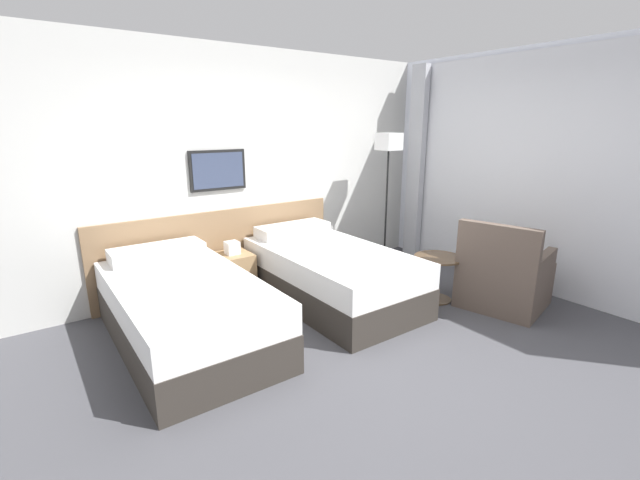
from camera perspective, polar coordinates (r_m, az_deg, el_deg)
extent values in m
plane|color=#47474C|center=(3.72, 7.16, -15.16)|extent=(16.00, 16.00, 0.00)
cube|color=silver|center=(5.08, -9.80, 9.13)|extent=(10.00, 0.06, 2.70)
cube|color=#846647|center=(5.06, -12.81, -1.30)|extent=(2.85, 0.04, 0.93)
cube|color=black|center=(4.89, -13.46, 9.04)|extent=(0.64, 0.03, 0.44)
cube|color=#333D56|center=(4.87, -13.39, 9.02)|extent=(0.58, 0.01, 0.38)
cube|color=white|center=(5.30, 30.09, 7.55)|extent=(0.06, 4.70, 2.70)
cube|color=silver|center=(5.26, 29.84, 7.21)|extent=(0.03, 4.32, 2.64)
cube|color=#B7BAC1|center=(6.28, 12.68, 9.85)|extent=(0.10, 0.24, 2.64)
cube|color=#332D28|center=(4.00, -17.16, -10.79)|extent=(1.10, 2.01, 0.33)
cube|color=white|center=(3.89, -17.49, -6.95)|extent=(1.09, 1.99, 0.25)
cube|color=white|center=(4.53, -20.85, -1.52)|extent=(0.88, 0.34, 0.13)
cube|color=#332D28|center=(4.68, 1.56, -6.19)|extent=(1.10, 2.01, 0.33)
cube|color=white|center=(4.58, 1.59, -2.82)|extent=(1.09, 1.99, 0.25)
cube|color=white|center=(5.14, -3.65, 1.39)|extent=(0.88, 0.34, 0.13)
cube|color=#9E7A51|center=(4.90, -11.44, -4.52)|extent=(0.38, 0.40, 0.48)
cube|color=white|center=(4.80, -11.63, -1.02)|extent=(0.14, 0.14, 0.14)
cylinder|color=black|center=(5.90, 8.50, -3.33)|extent=(0.24, 0.24, 0.02)
cylinder|color=black|center=(5.70, 8.81, 4.06)|extent=(0.02, 0.02, 1.53)
cube|color=white|center=(5.60, 9.18, 12.83)|extent=(0.26, 0.26, 0.21)
cylinder|color=brown|center=(4.92, 15.13, -7.58)|extent=(0.33, 0.33, 0.01)
cylinder|color=brown|center=(4.84, 15.32, -4.98)|extent=(0.05, 0.05, 0.46)
cylinder|color=brown|center=(4.76, 15.52, -2.26)|extent=(0.52, 0.52, 0.02)
cube|color=brown|center=(4.95, 23.30, -5.48)|extent=(0.95, 0.95, 0.45)
cube|color=brown|center=(4.50, 22.57, -1.13)|extent=(0.28, 0.78, 0.49)
cube|color=brown|center=(4.78, 27.64, -2.74)|extent=(0.67, 0.24, 0.18)
cube|color=brown|center=(4.96, 19.90, -1.25)|extent=(0.67, 0.24, 0.18)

